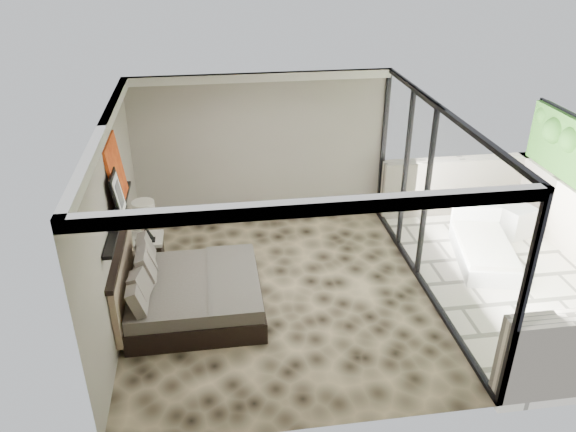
{
  "coord_description": "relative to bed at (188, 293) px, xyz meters",
  "views": [
    {
      "loc": [
        -0.88,
        -6.87,
        4.99
      ],
      "look_at": [
        0.18,
        0.4,
        1.16
      ],
      "focal_mm": 35.0,
      "sensor_mm": 36.0,
      "label": 1
    }
  ],
  "objects": [
    {
      "name": "lounger",
      "position": [
        4.83,
        0.73,
        -0.12
      ],
      "size": [
        1.17,
        1.8,
        0.65
      ],
      "rotation": [
        0.0,
        0.0,
        -0.22
      ],
      "color": "white",
      "rests_on": "terrace_slab"
    },
    {
      "name": "glass_wall",
      "position": [
        3.6,
        0.13,
        1.08
      ],
      "size": [
        0.08,
        5.0,
        2.8
      ],
      "primitive_type": "cube",
      "color": "white",
      "rests_on": "floor"
    },
    {
      "name": "framed_print",
      "position": [
        -0.79,
        0.21,
        1.51
      ],
      "size": [
        0.11,
        0.5,
        0.6
      ],
      "primitive_type": "cube",
      "rotation": [
        0.0,
        -0.14,
        0.0
      ],
      "color": "black",
      "rests_on": "picture_ledge"
    },
    {
      "name": "abstract_canvas",
      "position": [
        -0.85,
        0.64,
        1.66
      ],
      "size": [
        0.13,
        0.9,
        0.9
      ],
      "primitive_type": "cube",
      "rotation": [
        0.0,
        -0.1,
        0.0
      ],
      "color": "#BA100F",
      "rests_on": "picture_ledge"
    },
    {
      "name": "terrace_slab",
      "position": [
        5.1,
        0.13,
        -0.38
      ],
      "size": [
        3.0,
        5.0,
        0.12
      ],
      "primitive_type": "cube",
      "color": "beige",
      "rests_on": "ground"
    },
    {
      "name": "bed",
      "position": [
        0.0,
        0.0,
        0.0
      ],
      "size": [
        1.94,
        1.88,
        1.07
      ],
      "color": "black",
      "rests_on": "floor"
    },
    {
      "name": "picture_ledge",
      "position": [
        -0.83,
        0.23,
        1.18
      ],
      "size": [
        0.12,
        2.2,
        0.05
      ],
      "primitive_type": "cube",
      "color": "black",
      "rests_on": "left_wall"
    },
    {
      "name": "ottoman",
      "position": [
        5.8,
        1.48,
        -0.05
      ],
      "size": [
        0.68,
        0.68,
        0.54
      ],
      "primitive_type": "cube",
      "rotation": [
        0.0,
        0.0,
        0.33
      ],
      "color": "silver",
      "rests_on": "terrace_slab"
    },
    {
      "name": "table_lamp",
      "position": [
        -0.64,
        1.33,
        0.61
      ],
      "size": [
        0.35,
        0.35,
        0.64
      ],
      "color": "black",
      "rests_on": "nightstand"
    },
    {
      "name": "ceiling",
      "position": [
        1.35,
        0.13,
        2.47
      ],
      "size": [
        4.5,
        5.0,
        0.02
      ],
      "primitive_type": "cube",
      "color": "silver",
      "rests_on": "back_wall"
    },
    {
      "name": "nightstand",
      "position": [
        -0.65,
        1.34,
        -0.07
      ],
      "size": [
        0.58,
        0.58,
        0.5
      ],
      "primitive_type": "cube",
      "rotation": [
        0.0,
        0.0,
        -0.19
      ],
      "color": "black",
      "rests_on": "floor"
    },
    {
      "name": "back_wall",
      "position": [
        1.35,
        2.62,
        1.08
      ],
      "size": [
        4.5,
        0.02,
        2.8
      ],
      "primitive_type": "cube",
      "color": "gray",
      "rests_on": "floor"
    },
    {
      "name": "floor",
      "position": [
        1.35,
        0.13,
        -0.32
      ],
      "size": [
        5.0,
        5.0,
        0.0
      ],
      "primitive_type": "plane",
      "color": "black",
      "rests_on": "ground"
    },
    {
      "name": "left_wall",
      "position": [
        -0.89,
        0.13,
        1.08
      ],
      "size": [
        0.02,
        5.0,
        2.8
      ],
      "primitive_type": "cube",
      "color": "gray",
      "rests_on": "floor"
    }
  ]
}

